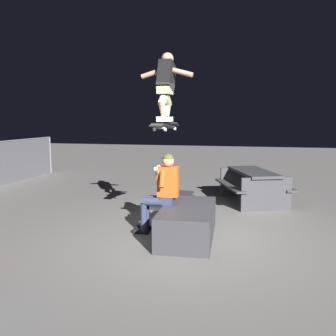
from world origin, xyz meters
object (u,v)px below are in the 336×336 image
object	(u,v)px
skateboard	(165,126)
skater_airborne	(166,84)
ledge_box_main	(188,222)
person_sitting_on_ledge	(162,189)
picnic_table_back	(253,181)
kicker_ramp	(171,203)

from	to	relation	value
skateboard	skater_airborne	xyz separation A→B (m)	(0.06, -0.00, 0.69)
ledge_box_main	person_sitting_on_ledge	xyz separation A→B (m)	(0.15, 0.48, 0.50)
person_sitting_on_ledge	skater_airborne	distance (m)	1.74
person_sitting_on_ledge	picnic_table_back	bearing A→B (deg)	-29.80
skateboard	picnic_table_back	bearing A→B (deg)	-29.31
skateboard	skater_airborne	size ratio (longest dim) A/B	0.92
ledge_box_main	person_sitting_on_ledge	size ratio (longest dim) A/B	1.22
ledge_box_main	kicker_ramp	bearing A→B (deg)	19.80
picnic_table_back	kicker_ramp	bearing A→B (deg)	110.81
ledge_box_main	person_sitting_on_ledge	distance (m)	0.71
kicker_ramp	picnic_table_back	size ratio (longest dim) A/B	0.59
person_sitting_on_ledge	skater_airborne	bearing A→B (deg)	-29.89
kicker_ramp	person_sitting_on_ledge	bearing A→B (deg)	-171.79
skater_airborne	picnic_table_back	distance (m)	3.55
skater_airborne	kicker_ramp	world-z (taller)	skater_airborne
skateboard	person_sitting_on_ledge	bearing A→B (deg)	126.88
ledge_box_main	skater_airborne	xyz separation A→B (m)	(0.24, 0.42, 2.24)
skateboard	kicker_ramp	size ratio (longest dim) A/B	0.85
person_sitting_on_ledge	skateboard	world-z (taller)	skateboard
person_sitting_on_ledge	ledge_box_main	bearing A→B (deg)	-107.41
person_sitting_on_ledge	skateboard	size ratio (longest dim) A/B	1.32
ledge_box_main	skateboard	world-z (taller)	skateboard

